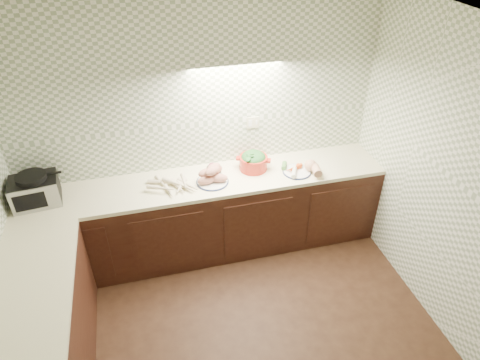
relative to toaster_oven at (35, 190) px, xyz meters
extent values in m
cube|color=white|center=(1.56, -1.54, 1.54)|extent=(3.60, 3.60, 0.05)
cube|color=gray|center=(1.56, 0.24, 0.26)|extent=(3.60, 0.05, 2.60)
cube|color=gray|center=(3.33, -1.54, 0.26)|extent=(0.05, 3.60, 2.60)
cube|color=beige|center=(2.11, 0.25, 0.28)|extent=(0.13, 0.01, 0.12)
cube|color=black|center=(1.56, -0.04, -0.61)|extent=(3.60, 0.60, 0.86)
cube|color=#F1E9BB|center=(1.56, -0.04, -0.16)|extent=(3.60, 0.60, 0.04)
cube|color=black|center=(0.00, 0.01, -0.01)|extent=(0.44, 0.35, 0.24)
cube|color=#98989D|center=(0.02, -0.15, -0.01)|extent=(0.41, 0.05, 0.24)
cube|color=black|center=(0.02, -0.15, -0.01)|extent=(0.26, 0.04, 0.16)
cylinder|color=black|center=(0.00, 0.01, 0.13)|extent=(0.29, 0.29, 0.05)
cone|color=beige|center=(1.33, -0.19, -0.11)|extent=(0.07, 0.22, 0.05)
cone|color=beige|center=(1.22, -0.03, -0.11)|extent=(0.20, 0.14, 0.06)
cone|color=beige|center=(1.38, -0.01, -0.11)|extent=(0.14, 0.27, 0.05)
cone|color=beige|center=(1.29, -0.01, -0.11)|extent=(0.09, 0.26, 0.05)
cone|color=beige|center=(1.14, -0.04, -0.11)|extent=(0.23, 0.15, 0.05)
cone|color=beige|center=(1.34, -0.06, -0.11)|extent=(0.09, 0.21, 0.05)
cone|color=beige|center=(1.15, -0.19, -0.11)|extent=(0.23, 0.12, 0.05)
cone|color=beige|center=(1.38, -0.03, -0.10)|extent=(0.05, 0.27, 0.05)
cone|color=beige|center=(1.22, -0.16, -0.08)|extent=(0.23, 0.16, 0.06)
cone|color=beige|center=(1.21, -0.12, -0.09)|extent=(0.16, 0.19, 0.04)
cylinder|color=#131C43|center=(1.61, -0.09, -0.13)|extent=(0.32, 0.32, 0.01)
cylinder|color=white|center=(1.61, -0.09, -0.13)|extent=(0.30, 0.30, 0.02)
ellipsoid|color=tan|center=(1.54, -0.12, -0.08)|extent=(0.18, 0.11, 0.08)
ellipsoid|color=tan|center=(1.67, -0.12, -0.08)|extent=(0.18, 0.11, 0.08)
ellipsoid|color=tan|center=(1.60, -0.03, -0.08)|extent=(0.18, 0.11, 0.08)
ellipsoid|color=tan|center=(1.56, -0.06, -0.03)|extent=(0.18, 0.11, 0.08)
ellipsoid|color=tan|center=(1.65, -0.04, -0.03)|extent=(0.18, 0.11, 0.08)
ellipsoid|color=tan|center=(1.61, -0.10, 0.01)|extent=(0.18, 0.11, 0.08)
ellipsoid|color=tan|center=(1.63, -0.07, 0.01)|extent=(0.18, 0.11, 0.08)
cylinder|color=black|center=(1.66, 0.08, -0.11)|extent=(0.15, 0.15, 0.05)
sphere|color=maroon|center=(1.64, 0.08, -0.06)|extent=(0.08, 0.08, 0.08)
sphere|color=white|center=(1.69, 0.09, -0.07)|extent=(0.05, 0.05, 0.05)
cylinder|color=#B52417|center=(2.06, 0.04, -0.06)|extent=(0.38, 0.38, 0.14)
cube|color=#B52417|center=(1.92, 0.11, -0.02)|extent=(0.06, 0.07, 0.02)
cube|color=#B52417|center=(2.21, -0.02, -0.02)|extent=(0.06, 0.07, 0.02)
ellipsoid|color=#2C6E2C|center=(2.06, 0.04, -0.01)|extent=(0.26, 0.26, 0.14)
cylinder|color=#131C43|center=(2.47, -0.13, -0.13)|extent=(0.29, 0.29, 0.01)
cylinder|color=white|center=(2.47, -0.13, -0.13)|extent=(0.27, 0.27, 0.02)
cone|color=orange|center=(2.48, -0.13, -0.10)|extent=(0.15, 0.13, 0.03)
cone|color=orange|center=(2.43, -0.12, -0.10)|extent=(0.17, 0.07, 0.03)
cone|color=orange|center=(2.44, -0.11, -0.10)|extent=(0.17, 0.08, 0.03)
cone|color=orange|center=(2.47, -0.12, -0.09)|extent=(0.15, 0.13, 0.03)
cylinder|color=silver|center=(2.43, -0.17, -0.10)|extent=(0.12, 0.19, 0.05)
cylinder|color=#4A8236|center=(2.37, -0.04, -0.10)|extent=(0.09, 0.12, 0.05)
camera|label=1|loc=(1.01, -3.48, 2.25)|focal=32.00mm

